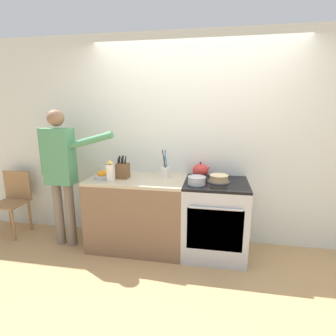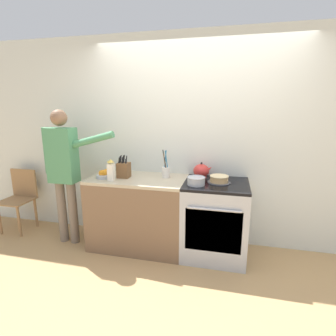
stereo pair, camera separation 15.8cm
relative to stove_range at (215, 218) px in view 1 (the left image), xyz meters
name	(u,v)px [view 1 (the left image)]	position (x,y,z in m)	size (l,w,h in m)	color
ground_plane	(187,265)	(-0.29, -0.32, -0.45)	(16.00, 16.00, 0.00)	tan
wall_back	(194,142)	(-0.29, 0.35, 0.85)	(8.00, 0.04, 2.60)	silver
counter_cabinet	(138,213)	(-0.94, 0.00, 0.00)	(1.16, 0.65, 0.89)	brown
stove_range	(215,218)	(0.00, 0.00, 0.00)	(0.72, 0.69, 0.89)	#B7BABF
layer_cake	(219,179)	(0.03, 0.02, 0.48)	(0.26, 0.26, 0.08)	#4C4C51
tea_kettle	(201,170)	(-0.19, 0.20, 0.53)	(0.24, 0.19, 0.19)	red
mixing_bowl	(197,180)	(-0.21, -0.13, 0.49)	(0.20, 0.20, 0.09)	#B7BABF
knife_block	(123,170)	(-1.11, -0.01, 0.54)	(0.14, 0.14, 0.27)	brown
utensil_crock	(165,171)	(-0.61, 0.09, 0.53)	(0.09, 0.09, 0.34)	silver
fruit_bowl	(103,175)	(-1.34, -0.08, 0.49)	(0.19, 0.19, 0.10)	#B7BABF
milk_carton	(110,171)	(-1.20, -0.19, 0.57)	(0.07, 0.07, 0.25)	white
person_baker	(61,167)	(-1.86, -0.12, 0.57)	(0.95, 0.20, 1.70)	#7A6B5B
dining_chair	(14,198)	(-2.75, 0.08, 0.05)	(0.40, 0.40, 0.86)	#997047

